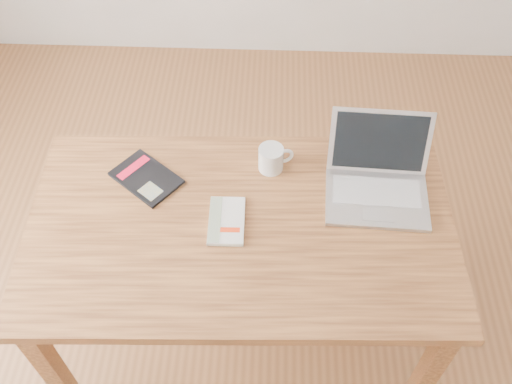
{
  "coord_description": "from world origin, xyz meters",
  "views": [
    {
      "loc": [
        0.05,
        -1.04,
        2.3
      ],
      "look_at": [
        0.01,
        0.13,
        0.85
      ],
      "focal_mm": 40.0,
      "sensor_mm": 36.0,
      "label": 1
    }
  ],
  "objects_px": {
    "black_guidebook": "(146,178)",
    "desk": "(241,239)",
    "white_guidebook": "(226,221)",
    "laptop": "(378,179)",
    "coffee_mug": "(272,158)"
  },
  "relations": [
    {
      "from": "black_guidebook",
      "to": "desk",
      "type": "bearing_deg",
      "value": -79.74
    },
    {
      "from": "desk",
      "to": "coffee_mug",
      "type": "distance_m",
      "value": 0.31
    },
    {
      "from": "white_guidebook",
      "to": "black_guidebook",
      "type": "xyz_separation_m",
      "value": [
        -0.3,
        0.18,
        -0.0
      ]
    },
    {
      "from": "desk",
      "to": "laptop",
      "type": "relative_size",
      "value": 4.0
    },
    {
      "from": "laptop",
      "to": "coffee_mug",
      "type": "relative_size",
      "value": 2.87
    },
    {
      "from": "white_guidebook",
      "to": "laptop",
      "type": "bearing_deg",
      "value": 17.39
    },
    {
      "from": "white_guidebook",
      "to": "coffee_mug",
      "type": "height_order",
      "value": "coffee_mug"
    },
    {
      "from": "laptop",
      "to": "desk",
      "type": "bearing_deg",
      "value": -156.38
    },
    {
      "from": "laptop",
      "to": "coffee_mug",
      "type": "xyz_separation_m",
      "value": [
        -0.37,
        0.08,
        0.0
      ]
    },
    {
      "from": "black_guidebook",
      "to": "coffee_mug",
      "type": "relative_size",
      "value": 2.21
    },
    {
      "from": "desk",
      "to": "white_guidebook",
      "type": "xyz_separation_m",
      "value": [
        -0.05,
        0.01,
        0.1
      ]
    },
    {
      "from": "desk",
      "to": "laptop",
      "type": "distance_m",
      "value": 0.52
    },
    {
      "from": "white_guidebook",
      "to": "black_guidebook",
      "type": "bearing_deg",
      "value": 148.16
    },
    {
      "from": "black_guidebook",
      "to": "laptop",
      "type": "xyz_separation_m",
      "value": [
        0.81,
        -0.01,
        0.04
      ]
    },
    {
      "from": "black_guidebook",
      "to": "white_guidebook",
      "type": "bearing_deg",
      "value": -82.39
    }
  ]
}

